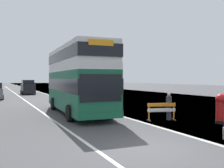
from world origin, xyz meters
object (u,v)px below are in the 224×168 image
Objects in this scene: red_pillar_postbox at (221,107)px; roadworks_barrier at (161,110)px; double_decker_bus at (77,79)px; car_receding_mid at (28,88)px; pedestrian_at_kerb at (169,106)px.

red_pillar_postbox reaches higher than roadworks_barrier.
car_receding_mid is at bearing 91.13° from double_decker_bus.
double_decker_bus is 6.81m from pedestrian_at_kerb.
car_receding_mid is 30.35m from pedestrian_at_kerb.
double_decker_bus is 6.14× the size of red_pillar_postbox.
roadworks_barrier is at bearing -55.01° from double_decker_bus.
double_decker_bus is 2.58× the size of car_receding_mid.
pedestrian_at_kerb reaches higher than roadworks_barrier.
pedestrian_at_kerb is at bearing -81.06° from car_receding_mid.
double_decker_bus is at bearing 124.99° from roadworks_barrier.
double_decker_bus is 6.23× the size of pedestrian_at_kerb.
roadworks_barrier is 0.44× the size of car_receding_mid.
roadworks_barrier is at bearing -82.24° from car_receding_mid.
car_receding_mid is at bearing 98.94° from pedestrian_at_kerb.
pedestrian_at_kerb is (4.71, -29.98, -0.25)m from car_receding_mid.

